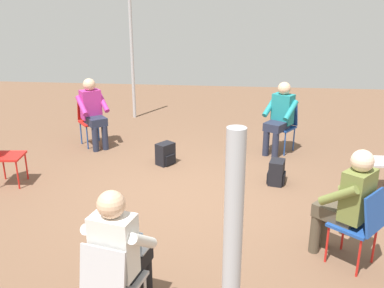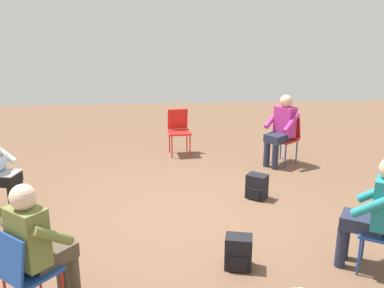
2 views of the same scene
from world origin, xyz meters
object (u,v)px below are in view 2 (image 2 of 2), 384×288
object	(u,v)px
person_in_olive	(38,240)
chair_northwest	(24,269)
chair_east	(179,128)
person_in_teal	(375,208)
chair_southeast	(286,136)
backpack_by_empty_chair	(257,188)
backpack_near_laptop_user	(238,254)
person_in_magenta	(282,126)

from	to	relation	value
person_in_olive	chair_northwest	bearing A→B (deg)	-90.00
chair_east	person_in_teal	size ratio (longest dim) A/B	0.69
chair_east	chair_southeast	bearing A→B (deg)	154.58
person_in_teal	backpack_by_empty_chair	world-z (taller)	person_in_teal
chair_east	person_in_teal	xyz separation A→B (m)	(-4.06, -1.78, 0.20)
person_in_olive	backpack_near_laptop_user	xyz separation A→B (m)	(0.53, -1.85, -0.54)
chair_northwest	backpack_by_empty_chair	world-z (taller)	chair_northwest
chair_east	person_in_teal	bearing A→B (deg)	107.52
person_in_teal	person_in_olive	world-z (taller)	same
chair_northwest	person_in_magenta	size ratio (longest dim) A/B	0.69
backpack_near_laptop_user	person_in_olive	bearing A→B (deg)	105.82
backpack_by_empty_chair	person_in_olive	bearing A→B (deg)	132.92
chair_northwest	backpack_by_empty_chair	distance (m)	3.51
person_in_magenta	person_in_teal	bearing A→B (deg)	141.61
person_in_olive	backpack_near_laptop_user	bearing A→B (deg)	55.83
person_in_magenta	chair_northwest	bearing A→B (deg)	100.52
person_in_olive	person_in_magenta	bearing A→B (deg)	89.34
backpack_near_laptop_user	backpack_by_empty_chair	world-z (taller)	same
person_in_magenta	backpack_near_laptop_user	xyz separation A→B (m)	(-3.17, 1.32, -0.54)
person_in_magenta	chair_east	bearing A→B (deg)	27.67
chair_east	person_in_magenta	size ratio (longest dim) A/B	0.69
chair_east	backpack_by_empty_chair	world-z (taller)	chair_east
person_in_olive	backpack_by_empty_chair	world-z (taller)	person_in_olive
chair_southeast	person_in_olive	bearing A→B (deg)	100.15
backpack_near_laptop_user	chair_southeast	bearing A→B (deg)	-23.88
chair_northwest	backpack_near_laptop_user	distance (m)	2.09
chair_southeast	person_in_magenta	distance (m)	0.26
chair_northwest	chair_southeast	world-z (taller)	same
person_in_olive	backpack_near_laptop_user	distance (m)	2.00
backpack_near_laptop_user	backpack_by_empty_chair	distance (m)	1.84
chair_east	backpack_near_laptop_user	distance (m)	3.97
chair_northwest	chair_east	bearing A→B (deg)	111.61
person_in_teal	person_in_magenta	bearing A→B (deg)	33.34
chair_northwest	person_in_teal	distance (m)	3.35
chair_southeast	backpack_by_empty_chair	distance (m)	1.79
person_in_teal	backpack_near_laptop_user	xyz separation A→B (m)	(0.13, 1.34, -0.54)
backpack_by_empty_chair	chair_northwest	bearing A→B (deg)	133.26
chair_southeast	person_in_teal	world-z (taller)	person_in_teal
chair_southeast	chair_east	distance (m)	2.00
chair_east	person_in_magenta	distance (m)	1.92
chair_southeast	backpack_near_laptop_user	bearing A→B (deg)	117.28
chair_southeast	person_in_magenta	size ratio (longest dim) A/B	0.69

